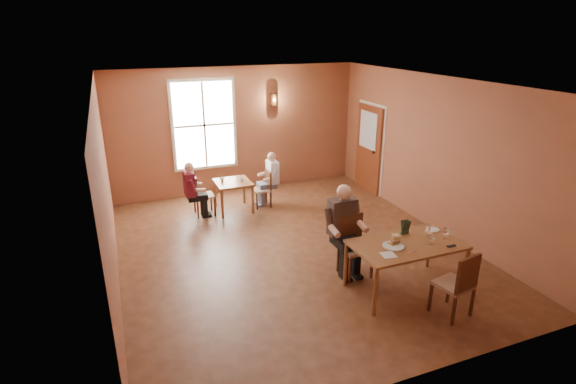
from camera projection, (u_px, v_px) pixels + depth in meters
name	position (u px, v px, depth m)	size (l,w,h in m)	color
ground	(292.00, 249.00, 8.25)	(6.00, 7.00, 0.01)	brown
wall_back	(237.00, 130.00, 10.78)	(6.00, 0.04, 3.00)	brown
wall_front	(419.00, 265.00, 4.68)	(6.00, 0.04, 3.00)	brown
wall_left	(106.00, 194.00, 6.69)	(0.04, 7.00, 3.00)	brown
wall_right	(434.00, 154.00, 8.77)	(0.04, 7.00, 3.00)	brown
ceiling	(293.00, 82.00, 7.21)	(6.00, 7.00, 0.04)	white
window	(204.00, 125.00, 10.39)	(1.36, 0.10, 1.96)	white
door	(368.00, 149.00, 10.91)	(0.12, 1.04, 2.10)	maroon
wall_sconce	(274.00, 100.00, 10.77)	(0.16, 0.16, 0.28)	brown
main_table	(405.00, 266.00, 6.88)	(1.67, 0.94, 0.78)	brown
chair_diner_main	(355.00, 247.00, 7.23)	(0.44, 0.44, 1.00)	brown
diner_main	(357.00, 236.00, 7.13)	(0.58, 0.58, 1.44)	black
chair_empty	(453.00, 283.00, 6.23)	(0.44, 0.44, 0.99)	brown
plate_food	(393.00, 245.00, 6.63)	(0.32, 0.32, 0.04)	white
sandwich	(395.00, 240.00, 6.70)	(0.10, 0.10, 0.13)	tan
goblet_a	(428.00, 231.00, 6.92)	(0.08, 0.08, 0.20)	white
goblet_b	(446.00, 233.00, 6.85)	(0.08, 0.08, 0.20)	white
goblet_c	(432.00, 238.00, 6.68)	(0.08, 0.08, 0.20)	white
menu_stand	(405.00, 227.00, 7.01)	(0.14, 0.07, 0.23)	#213825
knife	(413.00, 251.00, 6.50)	(0.23, 0.02, 0.00)	silver
napkin	(388.00, 255.00, 6.39)	(0.20, 0.20, 0.01)	silver
side_plate	(433.00, 230.00, 7.18)	(0.19, 0.19, 0.01)	white
sunglasses	(451.00, 246.00, 6.65)	(0.14, 0.04, 0.02)	black
second_table	(234.00, 196.00, 9.90)	(0.76, 0.76, 0.67)	#5D2F1A
chair_diner_white	(261.00, 189.00, 10.10)	(0.36, 0.36, 0.82)	brown
diner_white	(263.00, 181.00, 10.04)	(0.47, 0.47, 1.17)	silver
chair_diner_maroon	(204.00, 195.00, 9.63)	(0.40, 0.40, 0.90)	#462913
diner_maroon	(202.00, 189.00, 9.57)	(0.47, 0.47, 1.19)	maroon
cup_a	(242.00, 180.00, 9.75)	(0.11, 0.11, 0.08)	white
cup_b	(222.00, 179.00, 9.79)	(0.09, 0.09, 0.08)	white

